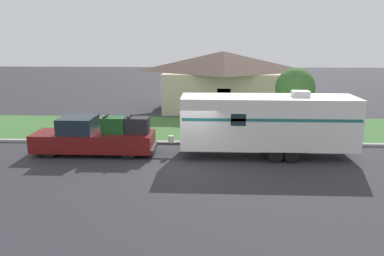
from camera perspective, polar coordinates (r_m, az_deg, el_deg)
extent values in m
plane|color=#2D2D33|center=(17.32, -0.36, -5.86)|extent=(120.00, 120.00, 0.00)
cube|color=#999993|center=(20.87, 0.15, -2.26)|extent=(80.00, 0.30, 0.14)
cube|color=#3D6B33|center=(24.41, 0.51, -0.04)|extent=(80.00, 7.00, 0.03)
cube|color=beige|center=(31.28, 4.63, 5.79)|extent=(9.37, 6.60, 3.10)
pyramid|color=#4C3D33|center=(31.05, 4.72, 10.11)|extent=(10.12, 7.12, 1.61)
cube|color=#4C3828|center=(28.12, 4.85, 3.88)|extent=(1.00, 0.06, 2.10)
cylinder|color=black|center=(19.71, -21.02, -3.12)|extent=(0.81, 0.28, 0.81)
cylinder|color=black|center=(21.08, -19.38, -1.93)|extent=(0.81, 0.28, 0.81)
cylinder|color=black|center=(18.50, -9.63, -3.46)|extent=(0.81, 0.28, 0.81)
cylinder|color=black|center=(19.95, -8.72, -2.16)|extent=(0.81, 0.28, 0.81)
cube|color=maroon|center=(20.07, -18.42, -1.85)|extent=(3.31, 1.90, 0.88)
cube|color=#19232D|center=(19.67, -16.98, 0.48)|extent=(1.72, 1.75, 0.80)
cube|color=maroon|center=(19.21, -9.99, -2.03)|extent=(2.72, 1.90, 0.88)
cube|color=#333333|center=(19.04, -5.77, -3.03)|extent=(0.12, 1.71, 0.20)
cube|color=#194C1E|center=(19.14, -11.84, 0.43)|extent=(1.15, 0.80, 0.80)
cube|color=black|center=(19.13, -12.98, 1.84)|extent=(0.10, 0.88, 0.08)
cube|color=black|center=(18.88, -8.32, 0.40)|extent=(1.15, 0.80, 0.80)
cube|color=black|center=(18.85, -9.47, 1.83)|extent=(0.10, 0.88, 0.08)
cylinder|color=black|center=(18.17, 12.61, -4.11)|extent=(0.69, 0.22, 0.69)
cylinder|color=black|center=(20.07, 11.64, -2.38)|extent=(0.69, 0.22, 0.69)
cylinder|color=black|center=(18.32, 14.95, -4.11)|extent=(0.69, 0.22, 0.69)
cylinder|color=black|center=(20.20, 13.76, -2.39)|extent=(0.69, 0.22, 0.69)
cube|color=silver|center=(18.72, 11.42, 0.99)|extent=(8.44, 2.29, 2.48)
cube|color=#1E6660|center=(17.54, 12.03, 1.16)|extent=(8.27, 0.01, 0.14)
cube|color=#383838|center=(18.88, -3.40, -2.37)|extent=(1.21, 0.12, 0.10)
cylinder|color=silver|center=(18.81, -3.22, -1.70)|extent=(0.28, 0.28, 0.36)
cube|color=silver|center=(18.77, 16.22, 5.03)|extent=(0.80, 0.68, 0.28)
cube|color=#19232D|center=(17.35, 7.08, 1.22)|extent=(0.70, 0.01, 0.56)
cylinder|color=brown|center=(22.53, -12.80, -0.11)|extent=(0.09, 0.09, 1.12)
cube|color=#B2B2B2|center=(22.39, -12.88, 1.56)|extent=(0.48, 0.20, 0.22)
cylinder|color=brown|center=(24.50, 15.17, 1.70)|extent=(0.24, 0.24, 1.85)
sphere|color=#38662D|center=(24.20, 15.44, 5.97)|extent=(2.44, 2.44, 2.44)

